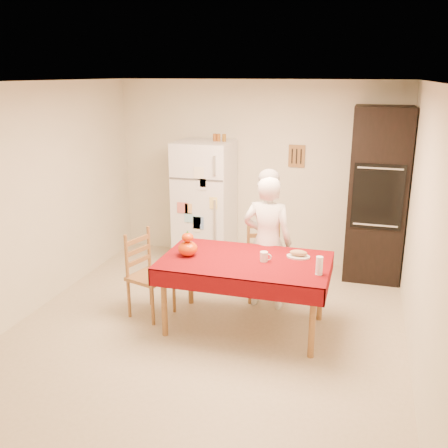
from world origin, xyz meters
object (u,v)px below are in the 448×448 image
at_px(wine_glass, 319,266).
at_px(coffee_mug, 264,257).
at_px(chair_far, 264,255).
at_px(oven_cabinet, 377,195).
at_px(seated_woman, 267,242).
at_px(pumpkin_lower, 188,249).
at_px(bread_plate, 298,257).
at_px(refrigerator, 205,203).
at_px(chair_left, 146,271).
at_px(dining_table, 245,266).

bearing_deg(wine_glass, coffee_mug, 161.56).
relative_size(chair_far, coffee_mug, 9.50).
height_order(oven_cabinet, wine_glass, oven_cabinet).
distance_m(seated_woman, coffee_mug, 0.58).
relative_size(pumpkin_lower, wine_glass, 1.16).
xyz_separation_m(pumpkin_lower, bread_plate, (1.11, 0.26, -0.07)).
distance_m(refrigerator, coffee_mug, 2.13).
height_order(oven_cabinet, chair_left, oven_cabinet).
xyz_separation_m(dining_table, chair_far, (0.02, 0.84, -0.18)).
xyz_separation_m(refrigerator, wine_glass, (1.77, -1.94, -0.00)).
height_order(chair_far, seated_woman, seated_woman).
distance_m(refrigerator, seated_woman, 1.63).
bearing_deg(refrigerator, chair_far, -41.47).
bearing_deg(coffee_mug, oven_cabinet, 59.20).
distance_m(coffee_mug, pumpkin_lower, 0.79).
bearing_deg(oven_cabinet, bread_plate, -115.35).
distance_m(refrigerator, pumpkin_lower, 1.86).
bearing_deg(chair_left, seated_woman, -48.49).
bearing_deg(dining_table, oven_cabinet, 55.03).
height_order(oven_cabinet, seated_woman, oven_cabinet).
relative_size(coffee_mug, wine_glass, 0.57).
bearing_deg(chair_left, pumpkin_lower, -80.44).
distance_m(pumpkin_lower, wine_glass, 1.36).
xyz_separation_m(refrigerator, dining_table, (1.02, -1.76, -0.16)).
distance_m(oven_cabinet, coffee_mug, 2.12).
bearing_deg(dining_table, coffee_mug, 1.86).
height_order(dining_table, chair_far, chair_far).
bearing_deg(coffee_mug, dining_table, -178.14).
height_order(chair_far, bread_plate, chair_far).
bearing_deg(chair_left, dining_table, -74.00).
bearing_deg(wine_glass, oven_cabinet, 75.70).
xyz_separation_m(seated_woman, pumpkin_lower, (-0.71, -0.63, 0.07)).
bearing_deg(bread_plate, refrigerator, 134.53).
bearing_deg(seated_woman, wine_glass, 131.93).
xyz_separation_m(oven_cabinet, seated_woman, (-1.16, -1.23, -0.33)).
relative_size(pumpkin_lower, bread_plate, 0.85).
height_order(chair_left, wine_glass, chair_left).
xyz_separation_m(refrigerator, seated_woman, (1.12, -1.18, -0.08)).
bearing_deg(pumpkin_lower, bread_plate, 13.25).
height_order(refrigerator, pumpkin_lower, refrigerator).
bearing_deg(oven_cabinet, coffee_mug, -120.80).
bearing_deg(oven_cabinet, pumpkin_lower, -135.13).
height_order(chair_left, coffee_mug, chair_left).
xyz_separation_m(chair_far, wine_glass, (0.73, -1.03, 0.34)).
height_order(refrigerator, chair_left, refrigerator).
bearing_deg(pumpkin_lower, dining_table, 4.73).
bearing_deg(coffee_mug, wine_glass, -18.44).
distance_m(coffee_mug, bread_plate, 0.38).
bearing_deg(refrigerator, oven_cabinet, 1.18).
relative_size(dining_table, chair_left, 1.79).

